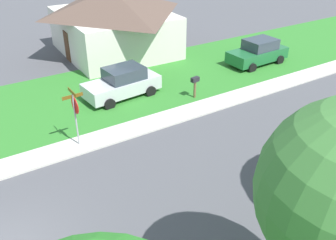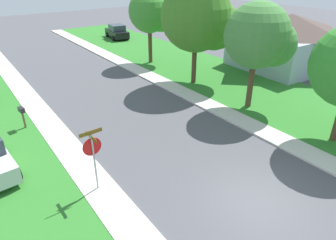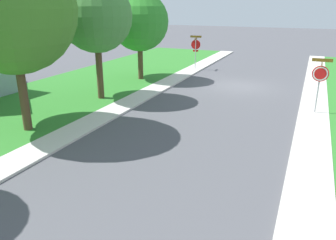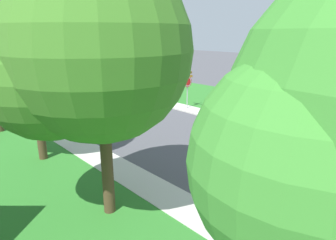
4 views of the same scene
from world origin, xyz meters
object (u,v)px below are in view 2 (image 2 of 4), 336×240
object	(u,v)px
stop_sign_far_corner	(93,151)
house_right_setback	(288,40)
car_black_kerbside_mid	(117,32)
mailbox	(22,112)
tree_across_left	(261,38)
tree_sidewalk_near	(201,19)
tree_sidewalk_far	(152,13)

from	to	relation	value
stop_sign_far_corner	house_right_setback	bearing A→B (deg)	15.99
stop_sign_far_corner	car_black_kerbside_mid	distance (m)	29.22
mailbox	car_black_kerbside_mid	bearing A→B (deg)	50.32
tree_across_left	tree_sidewalk_near	world-z (taller)	tree_sidewalk_near
house_right_setback	car_black_kerbside_mid	bearing A→B (deg)	109.71
house_right_setback	mailbox	distance (m)	22.30
tree_across_left	mailbox	distance (m)	14.27
stop_sign_far_corner	car_black_kerbside_mid	bearing A→B (deg)	61.20
car_black_kerbside_mid	tree_across_left	xyz separation A→B (m)	(-2.52, -23.87, 3.58)
car_black_kerbside_mid	house_right_setback	xyz separation A→B (m)	(7.00, -19.55, 1.50)
stop_sign_far_corner	tree_sidewalk_far	world-z (taller)	tree_sidewalk_far
tree_sidewalk_far	mailbox	bearing A→B (deg)	-152.81
stop_sign_far_corner	car_black_kerbside_mid	world-z (taller)	stop_sign_far_corner
tree_sidewalk_far	mailbox	size ratio (longest dim) A/B	4.95
car_black_kerbside_mid	tree_sidewalk_far	bearing A→B (deg)	-100.64
car_black_kerbside_mid	tree_sidewalk_near	xyz separation A→B (m)	(-2.43, -18.39, 4.00)
house_right_setback	tree_sidewalk_near	bearing A→B (deg)	172.95
stop_sign_far_corner	house_right_setback	size ratio (longest dim) A/B	0.30
tree_sidewalk_far	tree_across_left	xyz separation A→B (m)	(-0.33, -12.22, -0.05)
tree_across_left	mailbox	xyz separation A→B (m)	(-12.70, 5.52, -3.44)
stop_sign_far_corner	tree_across_left	size ratio (longest dim) A/B	0.42
tree_sidewalk_near	mailbox	distance (m)	13.36
tree_across_left	house_right_setback	bearing A→B (deg)	24.38
car_black_kerbside_mid	tree_sidewalk_near	bearing A→B (deg)	-97.53
stop_sign_far_corner	tree_sidewalk_near	world-z (taller)	tree_sidewalk_near
tree_sidewalk_far	car_black_kerbside_mid	bearing A→B (deg)	79.36
tree_across_left	mailbox	size ratio (longest dim) A/B	4.99
tree_sidewalk_far	tree_across_left	world-z (taller)	tree_across_left
tree_sidewalk_near	house_right_setback	size ratio (longest dim) A/B	0.82
car_black_kerbside_mid	tree_across_left	bearing A→B (deg)	-96.02
car_black_kerbside_mid	house_right_setback	world-z (taller)	house_right_setback
stop_sign_far_corner	tree_across_left	world-z (taller)	tree_across_left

